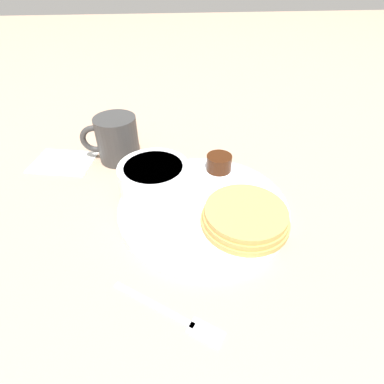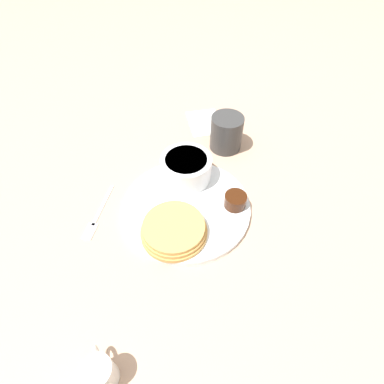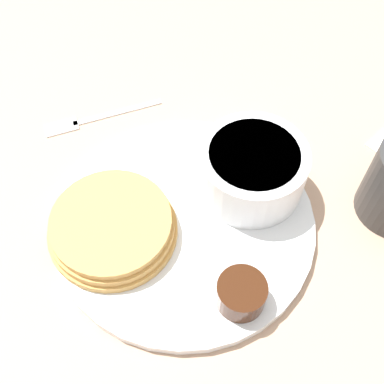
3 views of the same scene
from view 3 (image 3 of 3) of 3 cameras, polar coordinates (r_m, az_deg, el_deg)
ground_plane at (r=0.51m, az=-0.92°, el=-3.87°), size 4.00×4.00×0.00m
plate at (r=0.50m, az=-0.93°, el=-3.53°), size 0.27×0.27×0.01m
pancake_stack at (r=0.49m, az=-9.46°, el=-4.07°), size 0.13×0.13×0.03m
bowl at (r=0.50m, az=7.13°, el=2.77°), size 0.11×0.11×0.06m
syrup_cup at (r=0.45m, az=5.85°, el=-11.89°), size 0.05×0.05×0.03m
butter_ramekin at (r=0.51m, az=9.79°, el=1.55°), size 0.04×0.04×0.04m
fork at (r=0.61m, az=-12.03°, el=8.43°), size 0.13×0.09×0.00m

